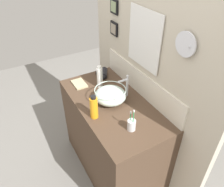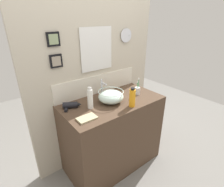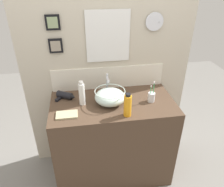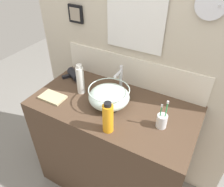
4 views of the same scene
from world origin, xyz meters
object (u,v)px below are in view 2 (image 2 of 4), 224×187
(faucet, at_px, (102,87))
(toothbrush_cup, at_px, (137,91))
(glass_bowl_sink, at_px, (111,96))
(spray_bottle, at_px, (132,98))
(soap_dispenser, at_px, (90,98))
(hair_drier, at_px, (71,105))
(hand_towel, at_px, (87,118))

(faucet, xyz_separation_m, toothbrush_cup, (0.40, -0.20, -0.08))
(glass_bowl_sink, relative_size, spray_bottle, 1.33)
(toothbrush_cup, relative_size, soap_dispenser, 0.88)
(faucet, height_order, hair_drier, faucet)
(toothbrush_cup, bearing_deg, glass_bowl_sink, 175.54)
(glass_bowl_sink, relative_size, hair_drier, 1.37)
(soap_dispenser, distance_m, hand_towel, 0.25)
(glass_bowl_sink, distance_m, toothbrush_cup, 0.40)
(hand_towel, bearing_deg, glass_bowl_sink, 19.55)
(faucet, relative_size, hand_towel, 1.20)
(toothbrush_cup, distance_m, soap_dispenser, 0.66)
(toothbrush_cup, xyz_separation_m, hand_towel, (-0.80, -0.11, -0.04))
(soap_dispenser, height_order, hand_towel, soap_dispenser)
(glass_bowl_sink, relative_size, soap_dispenser, 1.21)
(hair_drier, distance_m, spray_bottle, 0.66)
(faucet, height_order, toothbrush_cup, faucet)
(glass_bowl_sink, height_order, hair_drier, glass_bowl_sink)
(spray_bottle, bearing_deg, glass_bowl_sink, 118.39)
(hair_drier, relative_size, spray_bottle, 0.97)
(faucet, height_order, spray_bottle, faucet)
(spray_bottle, relative_size, hand_towel, 1.16)
(hand_towel, bearing_deg, faucet, 37.66)
(faucet, xyz_separation_m, hair_drier, (-0.42, -0.02, -0.10))
(hair_drier, bearing_deg, soap_dispenser, -38.49)
(glass_bowl_sink, distance_m, hand_towel, 0.43)
(glass_bowl_sink, bearing_deg, toothbrush_cup, -4.46)
(hair_drier, height_order, spray_bottle, spray_bottle)
(faucet, bearing_deg, glass_bowl_sink, -90.00)
(toothbrush_cup, height_order, hand_towel, toothbrush_cup)
(hair_drier, height_order, soap_dispenser, soap_dispenser)
(glass_bowl_sink, relative_size, faucet, 1.28)
(hair_drier, bearing_deg, spray_bottle, -34.70)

